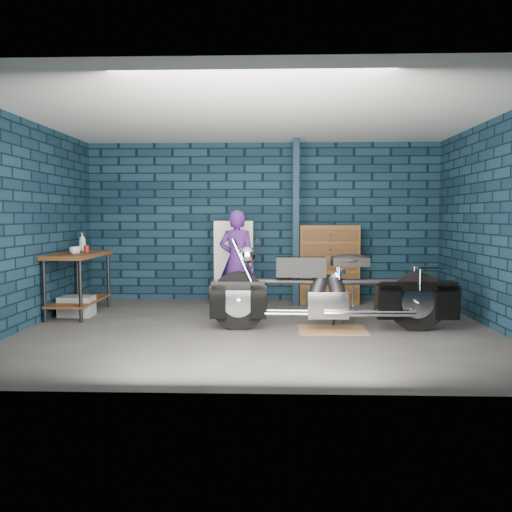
{
  "coord_description": "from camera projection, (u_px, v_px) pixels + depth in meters",
  "views": [
    {
      "loc": [
        0.21,
        -6.82,
        1.45
      ],
      "look_at": [
        -0.04,
        0.3,
        0.92
      ],
      "focal_mm": 38.0,
      "sensor_mm": 36.0,
      "label": 1
    }
  ],
  "objects": [
    {
      "name": "ground",
      "position": [
        258.0,
        330.0,
        6.91
      ],
      "size": [
        6.0,
        6.0,
        0.0
      ],
      "primitive_type": "plane",
      "color": "#504D4A",
      "rests_on": "ground"
    },
    {
      "name": "room_walls",
      "position": [
        259.0,
        182.0,
        7.32
      ],
      "size": [
        6.02,
        5.01,
        2.71
      ],
      "color": "#0E2230",
      "rests_on": "ground"
    },
    {
      "name": "support_post",
      "position": [
        296.0,
        222.0,
        8.73
      ],
      "size": [
        0.1,
        0.1,
        2.7
      ],
      "primitive_type": "cube",
      "color": "#112738",
      "rests_on": "ground"
    },
    {
      "name": "workbench",
      "position": [
        79.0,
        284.0,
        7.97
      ],
      "size": [
        0.6,
        1.4,
        0.91
      ],
      "primitive_type": "cube",
      "color": "brown",
      "rests_on": "ground"
    },
    {
      "name": "drip_mat",
      "position": [
        332.0,
        330.0,
        6.89
      ],
      "size": [
        0.87,
        0.65,
        0.01
      ],
      "primitive_type": "cube",
      "rotation": [
        0.0,
        0.0,
        0.0
      ],
      "color": "#9B6944",
      "rests_on": "ground"
    },
    {
      "name": "motorcycle",
      "position": [
        333.0,
        284.0,
        6.84
      ],
      "size": [
        2.66,
        0.73,
        1.17
      ],
      "primitive_type": null,
      "rotation": [
        0.0,
        0.0,
        0.0
      ],
      "color": "black",
      "rests_on": "ground"
    },
    {
      "name": "person",
      "position": [
        237.0,
        261.0,
        8.24
      ],
      "size": [
        0.63,
        0.48,
        1.55
      ],
      "primitive_type": "imported",
      "rotation": [
        0.0,
        0.0,
        2.93
      ],
      "color": "#491E72",
      "rests_on": "ground"
    },
    {
      "name": "storage_bin",
      "position": [
        77.0,
        306.0,
        7.84
      ],
      "size": [
        0.47,
        0.33,
        0.29
      ],
      "primitive_type": "cube",
      "color": "gray",
      "rests_on": "ground"
    },
    {
      "name": "locker",
      "position": [
        234.0,
        262.0,
        9.1
      ],
      "size": [
        0.64,
        0.46,
        1.37
      ],
      "primitive_type": "cube",
      "color": "silver",
      "rests_on": "ground"
    },
    {
      "name": "tool_chest",
      "position": [
        328.0,
        264.0,
        9.05
      ],
      "size": [
        0.97,
        0.54,
        1.3
      ],
      "primitive_type": "cube",
      "color": "brown",
      "rests_on": "ground"
    },
    {
      "name": "shop_stool",
      "position": [
        344.0,
        302.0,
        7.37
      ],
      "size": [
        0.37,
        0.37,
        0.57
      ],
      "primitive_type": null,
      "rotation": [
        0.0,
        0.0,
        -0.21
      ],
      "color": "#C0AE91",
      "rests_on": "ground"
    },
    {
      "name": "cup_a",
      "position": [
        74.0,
        250.0,
        7.7
      ],
      "size": [
        0.16,
        0.16,
        0.1
      ],
      "primitive_type": "imported",
      "rotation": [
        0.0,
        0.0,
        -0.3
      ],
      "color": "#C0AE91",
      "rests_on": "workbench"
    },
    {
      "name": "cup_b",
      "position": [
        77.0,
        250.0,
        7.84
      ],
      "size": [
        0.12,
        0.12,
        0.1
      ],
      "primitive_type": "imported",
      "rotation": [
        0.0,
        0.0,
        -0.14
      ],
      "color": "#C0AE91",
      "rests_on": "workbench"
    },
    {
      "name": "mug_red",
      "position": [
        87.0,
        249.0,
        8.07
      ],
      "size": [
        0.09,
        0.09,
        0.1
      ],
      "primitive_type": "cylinder",
      "rotation": [
        0.0,
        0.0,
        -0.18
      ],
      "color": "maroon",
      "rests_on": "workbench"
    },
    {
      "name": "bottle",
      "position": [
        82.0,
        242.0,
        8.39
      ],
      "size": [
        0.11,
        0.11,
        0.28
      ],
      "primitive_type": "imported",
      "rotation": [
        0.0,
        0.0,
        -0.0
      ],
      "color": "gray",
      "rests_on": "workbench"
    }
  ]
}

